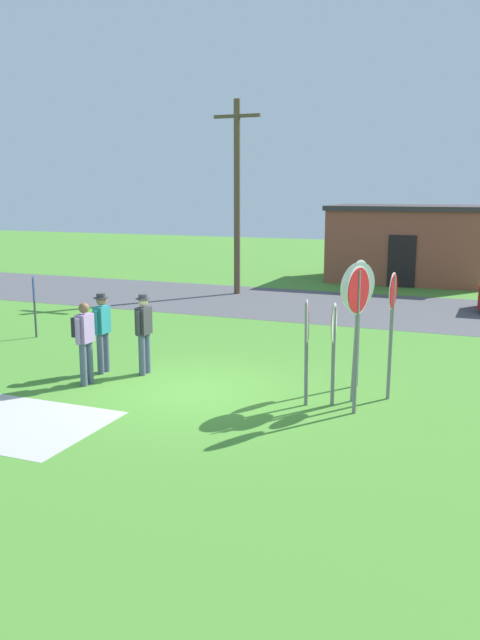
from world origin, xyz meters
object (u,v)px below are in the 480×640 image
stop_sign_low_front (307,334)px  person_in_blue (84,337)px  stop_sign_far_back (359,302)px  stop_sign_center_cluster (334,337)px  person_with_sunhat (144,329)px  utility_pole (237,194)px  person_holding_notes (102,328)px  stop_sign_nearest (392,314)px  stop_sign_rear_left (357,306)px  stop_sign_leaning_left (358,312)px  info_panel_leftmost (34,296)px

stop_sign_low_front → person_in_blue: (-4.53, -0.41, -0.36)m
stop_sign_far_back → person_in_blue: (-5.13, -1.94, -0.75)m
stop_sign_center_cluster → person_with_sunhat: 4.30m
utility_pole → person_with_sunhat: bearing=-77.7°
stop_sign_low_front → person_with_sunhat: stop_sign_low_front is taller
person_in_blue → person_holding_notes: size_ratio=0.97×
stop_sign_center_cluster → stop_sign_nearest: size_ratio=0.79×
stop_sign_rear_left → stop_sign_nearest: 0.74m
stop_sign_leaning_left → person_holding_notes: size_ratio=1.51×
stop_sign_leaning_left → person_in_blue: bearing=-176.9°
utility_pole → person_with_sunhat: 11.70m
stop_sign_leaning_left → utility_pole: bearing=120.9°
stop_sign_nearest → person_in_blue: bearing=-167.0°
stop_sign_low_front → utility_pole: bearing=117.7°
stop_sign_leaning_left → person_with_sunhat: stop_sign_leaning_left is taller
stop_sign_far_back → info_panel_leftmost: stop_sign_far_back is taller
stop_sign_rear_left → person_with_sunhat: 4.68m
stop_sign_center_cluster → person_in_blue: bearing=-173.1°
utility_pole → stop_sign_leaning_left: 14.05m
stop_sign_far_back → person_with_sunhat: (-4.42, -0.81, -0.75)m
utility_pole → person_holding_notes: (1.53, -11.36, -2.75)m
stop_sign_nearest → stop_sign_far_back: bearing=141.9°
stop_sign_rear_left → person_holding_notes: 5.54m
utility_pole → stop_sign_leaning_left: utility_pole is taller
stop_sign_leaning_left → info_panel_leftmost: size_ratio=1.62×
stop_sign_center_cluster → stop_sign_nearest: bearing=39.8°
person_holding_notes → person_in_blue: bearing=-79.4°
stop_sign_nearest → person_with_sunhat: (-5.16, -0.22, -0.65)m
stop_sign_rear_left → stop_sign_leaning_left: bearing=-76.9°
stop_sign_rear_left → person_holding_notes: bearing=-179.5°
stop_sign_far_back → stop_sign_low_front: bearing=-111.6°
utility_pole → person_in_blue: (1.70, -12.24, -2.75)m
utility_pole → info_panel_leftmost: utility_pole is taller
utility_pole → stop_sign_leaning_left: (7.15, -11.94, -1.91)m
stop_sign_center_cluster → stop_sign_low_front: (-0.45, -0.19, 0.05)m
stop_sign_far_back → person_with_sunhat: stop_sign_far_back is taller
utility_pole → info_panel_leftmost: (-2.13, -9.05, -2.62)m
utility_pole → stop_sign_low_front: utility_pole is taller
person_with_sunhat → stop_sign_nearest: bearing=2.5°
stop_sign_center_cluster → info_panel_leftmost: (-8.80, 2.59, -0.17)m
person_holding_notes → info_panel_leftmost: person_holding_notes is taller
stop_sign_low_front → person_with_sunhat: (-3.81, 0.72, -0.36)m
info_panel_leftmost → person_in_blue: bearing=-39.8°
person_with_sunhat → person_holding_notes: (-0.88, -0.25, 0.00)m
stop_sign_leaning_left → stop_sign_nearest: size_ratio=1.09×
stop_sign_rear_left → person_holding_notes: (-5.48, -0.05, -0.84)m
utility_pole → stop_sign_nearest: (7.58, -10.89, -2.10)m
stop_sign_rear_left → person_in_blue: bearing=-170.1°
utility_pole → stop_sign_nearest: 13.43m
stop_sign_center_cluster → person_with_sunhat: bearing=172.9°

